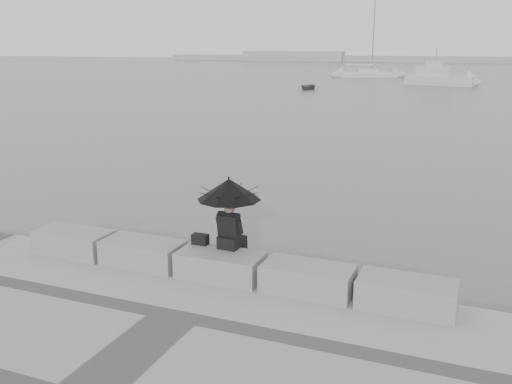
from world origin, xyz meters
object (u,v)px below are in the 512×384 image
at_px(seated_person, 229,197).
at_px(sailboat_left, 368,74).
at_px(dinghy, 308,86).
at_px(motor_cruiser, 441,78).

height_order(seated_person, sailboat_left, sailboat_left).
distance_m(seated_person, dinghy, 53.17).
distance_m(seated_person, sailboat_left, 78.19).
distance_m(sailboat_left, dinghy, 25.93).
bearing_deg(sailboat_left, seated_person, -101.15).
bearing_deg(dinghy, motor_cruiser, 40.59).
height_order(sailboat_left, dinghy, sailboat_left).
relative_size(sailboat_left, motor_cruiser, 1.54).
bearing_deg(seated_person, sailboat_left, 102.39).
bearing_deg(sailboat_left, dinghy, -113.61).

